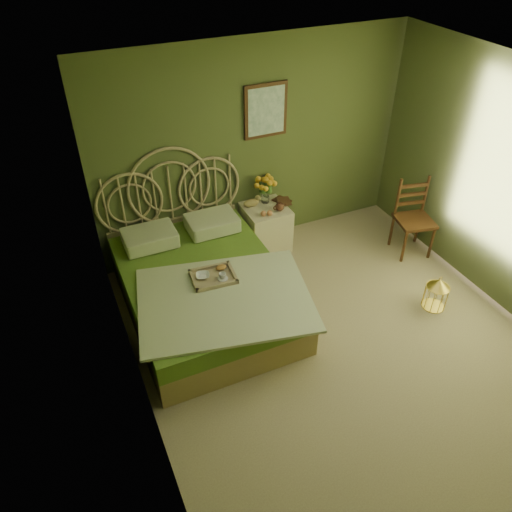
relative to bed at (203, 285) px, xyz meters
name	(u,v)px	position (x,y,z in m)	size (l,w,h in m)	color
floor	(343,348)	(1.10, -1.18, -0.33)	(4.50, 4.50, 0.00)	tan
ceiling	(381,102)	(1.10, -1.18, 2.27)	(4.50, 4.50, 0.00)	silver
wall_back	(254,148)	(1.10, 1.07, 0.97)	(4.00, 4.00, 0.00)	#4E5B30
wall_left	(134,311)	(-0.90, -1.18, 0.97)	(4.50, 4.50, 0.00)	#4E5B30
wall_art	(266,111)	(1.23, 1.04, 1.42)	(0.54, 0.04, 0.64)	#331A0E
bed	(203,285)	(0.00, 0.00, 0.00)	(1.93, 2.43, 1.51)	#9E874F
nightstand	(265,223)	(1.14, 0.81, 0.04)	(0.54, 0.54, 1.02)	#F5ECC7
chair	(412,213)	(2.80, 0.01, 0.22)	(0.52, 0.52, 0.98)	#331A0E
birdcage	(436,294)	(2.38, -1.05, -0.14)	(0.26, 0.26, 0.39)	gold
book_lower	(278,203)	(1.31, 0.82, 0.28)	(0.16, 0.22, 0.02)	#381E0F
book_upper	(278,202)	(1.31, 0.82, 0.30)	(0.16, 0.22, 0.02)	#472819
cereal_bowl	(203,276)	(-0.04, -0.16, 0.27)	(0.14, 0.14, 0.04)	white
coffee_cup	(223,276)	(0.14, -0.27, 0.29)	(0.08, 0.08, 0.07)	white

